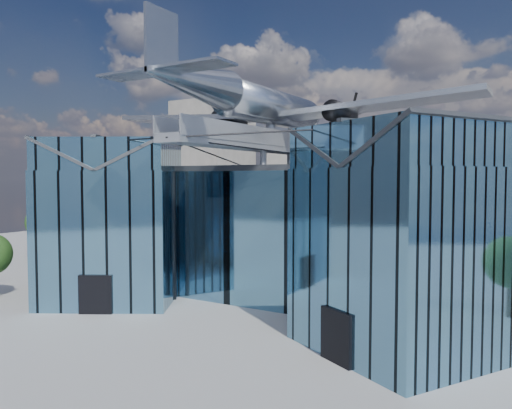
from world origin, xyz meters
The scene contains 4 objects.
ground_plane centered at (0.00, 0.00, 0.00)m, with size 120.00×120.00×0.00m, color gray.
museum centered at (0.00, 5.82, 5.54)m, with size 32.88×24.50×17.60m.
bg_towers centered at (1.45, 50.49, 10.01)m, with size 77.00×24.50×26.00m.
tree_side_w centered at (-31.75, 8.41, 4.03)m, with size 3.94×3.94×5.96m.
Camera 1 is at (17.43, -26.89, 8.97)m, focal length 35.00 mm.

